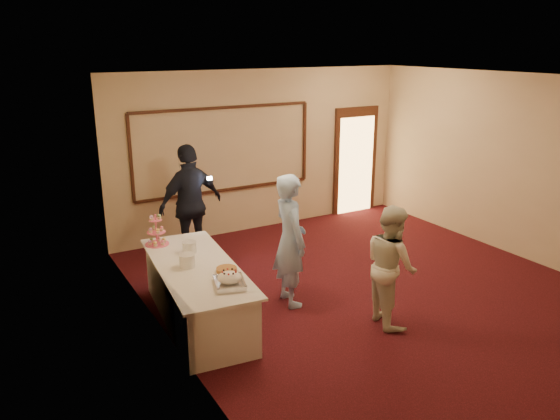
{
  "coord_description": "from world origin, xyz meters",
  "views": [
    {
      "loc": [
        -4.75,
        -5.46,
        3.45
      ],
      "look_at": [
        -1.05,
        1.03,
        1.15
      ],
      "focal_mm": 35.0,
      "sensor_mm": 36.0,
      "label": 1
    }
  ],
  "objects_px": {
    "pavlova_tray": "(229,279)",
    "man": "(290,240)",
    "plate_stack_a": "(187,261)",
    "tart": "(227,270)",
    "woman": "(391,265)",
    "buffet_table": "(197,293)",
    "cupcake_stand": "(156,233)",
    "guest": "(191,204)",
    "plate_stack_b": "(189,247)"
  },
  "relations": [
    {
      "from": "pavlova_tray",
      "to": "tart",
      "type": "relative_size",
      "value": 1.79
    },
    {
      "from": "buffet_table",
      "to": "woman",
      "type": "relative_size",
      "value": 1.63
    },
    {
      "from": "buffet_table",
      "to": "plate_stack_b",
      "type": "bearing_deg",
      "value": 79.44
    },
    {
      "from": "pavlova_tray",
      "to": "plate_stack_b",
      "type": "height_order",
      "value": "pavlova_tray"
    },
    {
      "from": "tart",
      "to": "woman",
      "type": "xyz_separation_m",
      "value": [
        1.88,
        -0.83,
        -0.02
      ]
    },
    {
      "from": "plate_stack_a",
      "to": "man",
      "type": "relative_size",
      "value": 0.11
    },
    {
      "from": "cupcake_stand",
      "to": "buffet_table",
      "type": "bearing_deg",
      "value": -78.66
    },
    {
      "from": "man",
      "to": "guest",
      "type": "height_order",
      "value": "guest"
    },
    {
      "from": "pavlova_tray",
      "to": "cupcake_stand",
      "type": "height_order",
      "value": "cupcake_stand"
    },
    {
      "from": "plate_stack_a",
      "to": "tart",
      "type": "bearing_deg",
      "value": -48.0
    },
    {
      "from": "cupcake_stand",
      "to": "man",
      "type": "height_order",
      "value": "man"
    },
    {
      "from": "woman",
      "to": "guest",
      "type": "relative_size",
      "value": 0.8
    },
    {
      "from": "plate_stack_b",
      "to": "guest",
      "type": "relative_size",
      "value": 0.1
    },
    {
      "from": "plate_stack_a",
      "to": "woman",
      "type": "relative_size",
      "value": 0.13
    },
    {
      "from": "buffet_table",
      "to": "cupcake_stand",
      "type": "bearing_deg",
      "value": 101.34
    },
    {
      "from": "pavlova_tray",
      "to": "woman",
      "type": "xyz_separation_m",
      "value": [
        2.0,
        -0.47,
        -0.07
      ]
    },
    {
      "from": "pavlova_tray",
      "to": "man",
      "type": "distance_m",
      "value": 1.33
    },
    {
      "from": "cupcake_stand",
      "to": "man",
      "type": "xyz_separation_m",
      "value": [
        1.49,
        -1.1,
        -0.03
      ]
    },
    {
      "from": "cupcake_stand",
      "to": "guest",
      "type": "bearing_deg",
      "value": 48.25
    },
    {
      "from": "man",
      "to": "woman",
      "type": "bearing_deg",
      "value": -135.8
    },
    {
      "from": "man",
      "to": "plate_stack_a",
      "type": "bearing_deg",
      "value": 91.46
    },
    {
      "from": "buffet_table",
      "to": "man",
      "type": "distance_m",
      "value": 1.41
    },
    {
      "from": "pavlova_tray",
      "to": "cupcake_stand",
      "type": "xyz_separation_m",
      "value": [
        -0.31,
        1.72,
        0.1
      ]
    },
    {
      "from": "plate_stack_b",
      "to": "guest",
      "type": "distance_m",
      "value": 1.64
    },
    {
      "from": "buffet_table",
      "to": "plate_stack_a",
      "type": "bearing_deg",
      "value": 176.73
    },
    {
      "from": "buffet_table",
      "to": "tart",
      "type": "xyz_separation_m",
      "value": [
        0.25,
        -0.39,
        0.41
      ]
    },
    {
      "from": "pavlova_tray",
      "to": "man",
      "type": "xyz_separation_m",
      "value": [
        1.18,
        0.62,
        0.07
      ]
    },
    {
      "from": "cupcake_stand",
      "to": "man",
      "type": "relative_size",
      "value": 0.26
    },
    {
      "from": "tart",
      "to": "guest",
      "type": "height_order",
      "value": "guest"
    },
    {
      "from": "tart",
      "to": "man",
      "type": "height_order",
      "value": "man"
    },
    {
      "from": "buffet_table",
      "to": "tart",
      "type": "distance_m",
      "value": 0.62
    },
    {
      "from": "plate_stack_b",
      "to": "man",
      "type": "bearing_deg",
      "value": -25.14
    },
    {
      "from": "pavlova_tray",
      "to": "plate_stack_a",
      "type": "bearing_deg",
      "value": 107.02
    },
    {
      "from": "buffet_table",
      "to": "plate_stack_a",
      "type": "distance_m",
      "value": 0.48
    },
    {
      "from": "woman",
      "to": "tart",
      "type": "bearing_deg",
      "value": 79.34
    },
    {
      "from": "pavlova_tray",
      "to": "plate_stack_b",
      "type": "xyz_separation_m",
      "value": [
        -0.04,
        1.19,
        0.01
      ]
    },
    {
      "from": "buffet_table",
      "to": "tart",
      "type": "relative_size",
      "value": 8.61
    },
    {
      "from": "plate_stack_a",
      "to": "guest",
      "type": "height_order",
      "value": "guest"
    },
    {
      "from": "woman",
      "to": "plate_stack_a",
      "type": "bearing_deg",
      "value": 74.45
    },
    {
      "from": "cupcake_stand",
      "to": "guest",
      "type": "relative_size",
      "value": 0.25
    },
    {
      "from": "plate_stack_a",
      "to": "guest",
      "type": "bearing_deg",
      "value": 67.71
    },
    {
      "from": "man",
      "to": "woman",
      "type": "height_order",
      "value": "man"
    },
    {
      "from": "plate_stack_a",
      "to": "man",
      "type": "bearing_deg",
      "value": -5.65
    },
    {
      "from": "man",
      "to": "cupcake_stand",
      "type": "bearing_deg",
      "value": 60.68
    },
    {
      "from": "pavlova_tray",
      "to": "cupcake_stand",
      "type": "relative_size",
      "value": 1.1
    },
    {
      "from": "buffet_table",
      "to": "plate_stack_a",
      "type": "relative_size",
      "value": 12.49
    },
    {
      "from": "buffet_table",
      "to": "pavlova_tray",
      "type": "distance_m",
      "value": 0.89
    },
    {
      "from": "pavlova_tray",
      "to": "plate_stack_a",
      "type": "distance_m",
      "value": 0.79
    },
    {
      "from": "plate_stack_a",
      "to": "man",
      "type": "height_order",
      "value": "man"
    },
    {
      "from": "buffet_table",
      "to": "cupcake_stand",
      "type": "distance_m",
      "value": 1.13
    }
  ]
}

